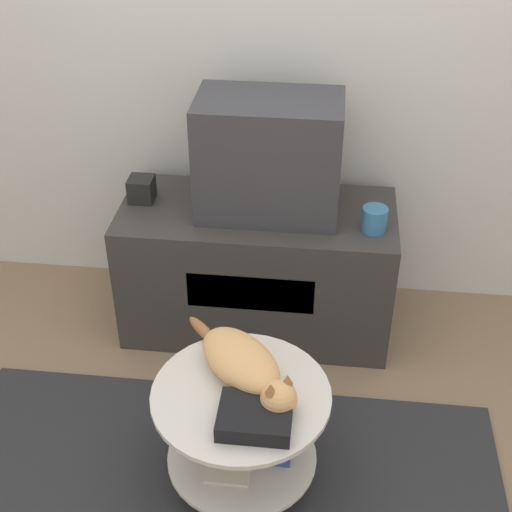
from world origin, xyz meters
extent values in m
plane|color=#7F664C|center=(0.00, 0.00, 0.00)|extent=(12.00, 12.00, 0.00)
cube|color=silver|center=(0.00, 1.31, 1.30)|extent=(8.00, 0.05, 2.60)
cube|color=#28282B|center=(0.00, 0.00, 0.01)|extent=(2.00, 1.01, 0.02)
cube|color=#33302D|center=(0.03, 0.96, 0.29)|extent=(1.15, 0.52, 0.59)
cube|color=black|center=(0.03, 0.70, 0.35)|extent=(0.52, 0.01, 0.17)
cube|color=#333338|center=(0.08, 0.98, 0.83)|extent=(0.57, 0.34, 0.48)
cube|color=black|center=(0.08, 0.81, 0.84)|extent=(0.49, 0.01, 0.38)
cube|color=black|center=(-0.46, 0.99, 0.64)|extent=(0.10, 0.10, 0.10)
cylinder|color=teal|center=(0.51, 0.86, 0.64)|extent=(0.10, 0.10, 0.10)
cylinder|color=#B2B2B7|center=(0.08, 0.07, 0.03)|extent=(0.25, 0.25, 0.01)
cylinder|color=#B7B7BC|center=(0.08, 0.07, 0.22)|extent=(0.04, 0.04, 0.40)
cylinder|color=beige|center=(0.08, 0.07, 0.13)|extent=(0.52, 0.52, 0.01)
cylinder|color=beige|center=(0.08, 0.07, 0.43)|extent=(0.59, 0.59, 0.02)
cube|color=#2D478C|center=(0.14, 0.11, 0.15)|extent=(0.22, 0.16, 0.02)
cube|color=beige|center=(0.04, 0.01, 0.14)|extent=(0.15, 0.14, 0.01)
cube|color=black|center=(0.14, -0.05, 0.46)|extent=(0.23, 0.18, 0.06)
ellipsoid|color=tan|center=(0.07, 0.16, 0.50)|extent=(0.38, 0.39, 0.12)
sphere|color=tan|center=(0.21, 0.01, 0.49)|extent=(0.12, 0.12, 0.12)
cone|color=#996038|center=(0.23, 0.03, 0.55)|extent=(0.04, 0.04, 0.04)
cone|color=#996038|center=(0.18, -0.01, 0.55)|extent=(0.04, 0.04, 0.04)
ellipsoid|color=#996038|center=(-0.09, 0.33, 0.46)|extent=(0.15, 0.16, 0.04)
camera|label=1|loc=(0.31, -1.55, 2.11)|focal=50.00mm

